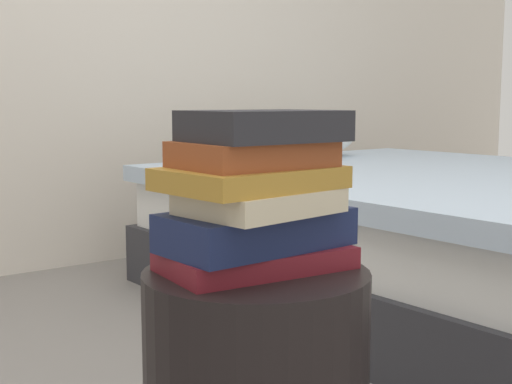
{
  "coord_description": "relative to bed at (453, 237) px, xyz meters",
  "views": [
    {
      "loc": [
        -0.63,
        -0.85,
        0.71
      ],
      "look_at": [
        0.0,
        0.0,
        0.57
      ],
      "focal_mm": 48.66,
      "sensor_mm": 36.0,
      "label": 1
    }
  ],
  "objects": [
    {
      "name": "book_charcoal",
      "position": [
        -1.32,
        -0.66,
        0.44
      ],
      "size": [
        0.22,
        0.17,
        0.05
      ],
      "primitive_type": "cube",
      "rotation": [
        0.0,
        0.0,
        -0.01
      ],
      "color": "#28282D",
      "rests_on": "book_rust"
    },
    {
      "name": "book_rust",
      "position": [
        -1.34,
        -0.65,
        0.39
      ],
      "size": [
        0.23,
        0.16,
        0.04
      ],
      "primitive_type": "cube",
      "rotation": [
        0.0,
        0.0,
        0.02
      ],
      "color": "#994723",
      "rests_on": "book_ochre"
    },
    {
      "name": "book_ochre",
      "position": [
        -1.34,
        -0.64,
        0.36
      ],
      "size": [
        0.28,
        0.21,
        0.03
      ],
      "primitive_type": "cube",
      "rotation": [
        0.0,
        0.0,
        0.09
      ],
      "color": "#B7842D",
      "rests_on": "book_cream"
    },
    {
      "name": "book_maroon",
      "position": [
        -1.32,
        -0.64,
        0.22
      ],
      "size": [
        0.3,
        0.19,
        0.03
      ],
      "primitive_type": "cube",
      "rotation": [
        0.0,
        0.0,
        -0.09
      ],
      "color": "maroon",
      "rests_on": "side_table"
    },
    {
      "name": "book_cream",
      "position": [
        -1.33,
        -0.66,
        0.32
      ],
      "size": [
        0.24,
        0.2,
        0.04
      ],
      "primitive_type": "cube",
      "rotation": [
        0.0,
        0.0,
        0.13
      ],
      "color": "beige",
      "rests_on": "book_navy"
    },
    {
      "name": "bed",
      "position": [
        0.0,
        0.0,
        0.0
      ],
      "size": [
        1.6,
        2.05,
        0.62
      ],
      "rotation": [
        0.0,
        0.0,
        0.04
      ],
      "color": "#2D2D33",
      "rests_on": "ground_plane"
    },
    {
      "name": "book_navy",
      "position": [
        -1.32,
        -0.64,
        0.27
      ],
      "size": [
        0.3,
        0.17,
        0.06
      ],
      "primitive_type": "cube",
      "rotation": [
        0.0,
        0.0,
        0.05
      ],
      "color": "#19234C",
      "rests_on": "book_maroon"
    }
  ]
}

